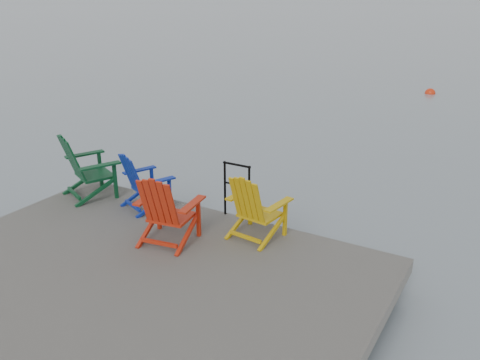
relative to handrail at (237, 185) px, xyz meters
The scene contains 8 objects.
ground 2.67m from the handrail, 95.83° to the right, with size 400.00×400.00×0.00m, color slate.
dock 2.56m from the handrail, 95.83° to the right, with size 6.00×5.00×1.40m.
handrail is the anchor object (origin of this frame).
chair_green 2.74m from the handrail, 167.88° to the right, with size 1.10×1.06×1.13m.
chair_blue 1.58m from the handrail, 162.77° to the right, with size 0.93×0.89×0.96m.
chair_red 1.31m from the handrail, 108.66° to the right, with size 0.93×0.87×1.05m.
chair_yellow 0.76m from the handrail, 39.44° to the right, with size 0.86×0.80×1.00m.
buoy_b 14.64m from the handrail, 89.27° to the left, with size 0.41×0.41×0.41m, color red.
Camera 1 is at (4.01, -3.88, 3.94)m, focal length 38.00 mm.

